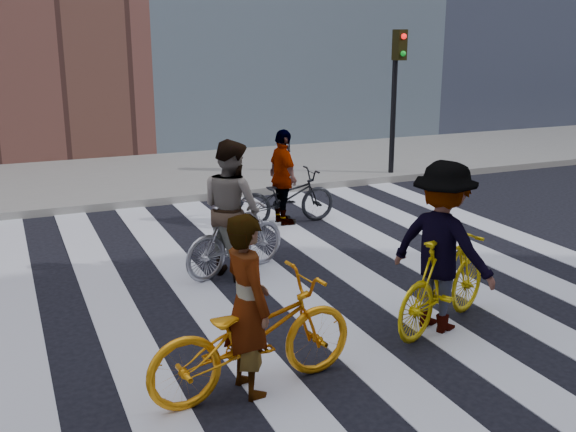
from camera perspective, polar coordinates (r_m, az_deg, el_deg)
ground at (r=9.12m, az=2.91°, el=-5.59°), size 100.00×100.00×0.00m
sidewalk_far at (r=15.92m, az=-9.06°, el=3.54°), size 100.00×5.00×0.15m
zebra_crosswalk at (r=9.12m, az=2.91°, el=-5.55°), size 8.25×10.00×0.01m
traffic_signal at (r=15.36m, az=9.17°, el=11.43°), size 0.22×0.42×3.33m
bike_yellow_left at (r=6.29m, az=-2.97°, el=-10.12°), size 2.14×0.95×1.09m
bike_silver_mid at (r=9.31m, az=-4.46°, el=-1.86°), size 1.75×1.04×1.02m
bike_yellow_right at (r=7.77m, az=13.04°, el=-5.43°), size 1.86×1.21×1.09m
bike_dark_rear at (r=11.72m, az=-0.18°, el=1.58°), size 1.82×0.65×0.96m
rider_left at (r=6.14m, az=-3.45°, el=-7.53°), size 0.48×0.67×1.72m
rider_mid at (r=9.18m, az=-4.81°, el=0.68°), size 0.99×1.10×1.88m
rider_right at (r=7.61m, az=12.92°, el=-2.56°), size 1.16×1.42×1.92m
rider_rear at (r=11.62m, az=-0.41°, el=3.27°), size 0.41×0.98×1.67m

